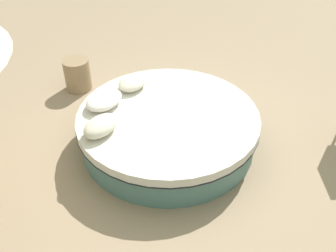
{
  "coord_description": "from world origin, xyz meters",
  "views": [
    {
      "loc": [
        3.33,
        2.12,
        3.37
      ],
      "look_at": [
        0.0,
        0.0,
        0.3
      ],
      "focal_mm": 40.56,
      "sensor_mm": 36.0,
      "label": 1
    }
  ],
  "objects_px": {
    "throw_pillow_1": "(104,100)",
    "throw_pillow_2": "(101,126)",
    "throw_pillow_0": "(132,83)",
    "side_table": "(77,75)",
    "round_bed": "(168,129)"
  },
  "relations": [
    {
      "from": "throw_pillow_0",
      "to": "throw_pillow_2",
      "type": "xyz_separation_m",
      "value": [
        1.01,
        0.28,
        0.01
      ]
    },
    {
      "from": "throw_pillow_0",
      "to": "side_table",
      "type": "distance_m",
      "value": 1.28
    },
    {
      "from": "throw_pillow_0",
      "to": "throw_pillow_1",
      "type": "distance_m",
      "value": 0.55
    },
    {
      "from": "throw_pillow_2",
      "to": "side_table",
      "type": "distance_m",
      "value": 1.93
    },
    {
      "from": "round_bed",
      "to": "side_table",
      "type": "relative_size",
      "value": 4.62
    },
    {
      "from": "throw_pillow_0",
      "to": "throw_pillow_2",
      "type": "relative_size",
      "value": 0.92
    },
    {
      "from": "throw_pillow_0",
      "to": "side_table",
      "type": "height_order",
      "value": "throw_pillow_0"
    },
    {
      "from": "side_table",
      "to": "throw_pillow_2",
      "type": "bearing_deg",
      "value": 52.86
    },
    {
      "from": "throw_pillow_1",
      "to": "throw_pillow_2",
      "type": "distance_m",
      "value": 0.57
    },
    {
      "from": "round_bed",
      "to": "side_table",
      "type": "bearing_deg",
      "value": -101.33
    },
    {
      "from": "throw_pillow_0",
      "to": "throw_pillow_2",
      "type": "height_order",
      "value": "throw_pillow_2"
    },
    {
      "from": "throw_pillow_0",
      "to": "side_table",
      "type": "xyz_separation_m",
      "value": [
        -0.14,
        -1.23,
        -0.32
      ]
    },
    {
      "from": "throw_pillow_2",
      "to": "round_bed",
      "type": "bearing_deg",
      "value": 147.43
    },
    {
      "from": "throw_pillow_0",
      "to": "throw_pillow_1",
      "type": "height_order",
      "value": "throw_pillow_1"
    },
    {
      "from": "round_bed",
      "to": "throw_pillow_1",
      "type": "relative_size",
      "value": 4.32
    }
  ]
}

